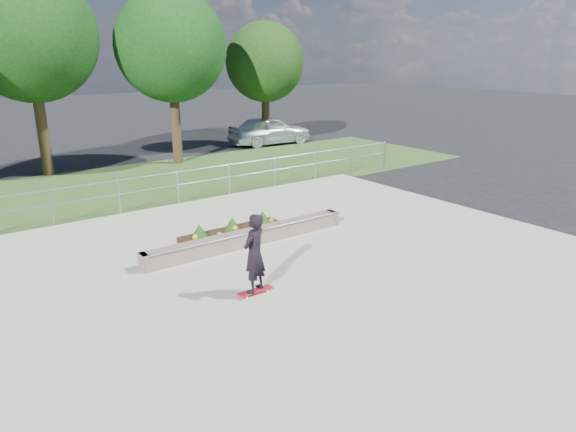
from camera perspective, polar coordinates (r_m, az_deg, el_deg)
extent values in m
plane|color=black|center=(11.84, 3.56, -7.03)|extent=(120.00, 120.00, 0.00)
cube|color=#2F4E1F|center=(21.02, -16.05, 3.37)|extent=(30.00, 8.00, 0.02)
cube|color=#A4A191|center=(11.83, 3.56, -6.90)|extent=(15.00, 15.00, 0.06)
cylinder|color=gray|center=(16.57, -24.78, 0.79)|extent=(0.06, 0.06, 1.20)
cylinder|color=gray|center=(17.04, -18.25, 1.98)|extent=(0.06, 0.06, 1.20)
cylinder|color=#999DA2|center=(17.72, -12.14, 3.06)|extent=(0.06, 0.06, 1.20)
cylinder|color=#969A9E|center=(18.60, -6.54, 4.03)|extent=(0.06, 0.06, 1.20)
cylinder|color=gray|center=(19.64, -1.48, 4.86)|extent=(0.06, 0.06, 1.20)
cylinder|color=gray|center=(20.83, 3.06, 5.58)|extent=(0.06, 0.06, 1.20)
cylinder|color=gray|center=(22.13, 7.09, 6.19)|extent=(0.06, 0.06, 1.20)
cylinder|color=gray|center=(23.53, 10.66, 6.70)|extent=(0.06, 0.06, 1.20)
cylinder|color=#999CA1|center=(17.60, -12.26, 4.80)|extent=(20.00, 0.04, 0.04)
cylinder|color=gray|center=(17.70, -12.16, 3.38)|extent=(20.00, 0.04, 0.04)
cylinder|color=#372716|center=(23.86, -25.55, 8.10)|extent=(0.44, 0.44, 3.38)
sphere|color=black|center=(23.65, -26.85, 17.51)|extent=(5.25, 5.25, 5.25)
cylinder|color=#312213|center=(24.58, -12.31, 9.36)|extent=(0.44, 0.44, 3.15)
sphere|color=black|center=(24.35, -12.89, 17.94)|extent=(4.90, 4.90, 4.90)
cylinder|color=#2F2012|center=(28.81, -2.49, 10.45)|extent=(0.44, 0.44, 2.70)
sphere|color=black|center=(28.59, -2.58, 16.73)|extent=(4.20, 4.20, 4.20)
cube|color=#69594D|center=(13.70, -4.30, -2.37)|extent=(6.00, 0.40, 0.40)
cylinder|color=gray|center=(13.48, -3.86, -1.81)|extent=(6.00, 0.06, 0.06)
cube|color=brown|center=(12.52, -15.62, -4.98)|extent=(0.15, 0.42, 0.40)
cube|color=brown|center=(15.35, 4.89, -0.17)|extent=(0.15, 0.42, 0.40)
cube|color=black|center=(14.02, -5.65, -2.27)|extent=(3.00, 1.20, 0.25)
sphere|color=yellow|center=(13.50, -10.27, -2.34)|extent=(0.14, 0.14, 0.14)
sphere|color=yellow|center=(13.59, -7.63, -2.07)|extent=(0.14, 0.14, 0.14)
sphere|color=yellow|center=(14.03, -5.89, -1.37)|extent=(0.14, 0.14, 0.14)
sphere|color=yellow|center=(14.17, -3.39, -1.12)|extent=(0.14, 0.14, 0.14)
sphere|color=gold|center=(14.64, -1.85, -0.47)|extent=(0.14, 0.14, 0.14)
cone|color=#184012|center=(13.68, -9.82, -1.60)|extent=(0.44, 0.44, 0.36)
cone|color=#183F12|center=(14.12, -6.21, -0.83)|extent=(0.44, 0.44, 0.36)
cone|color=#193F12|center=(14.62, -2.84, -0.09)|extent=(0.44, 0.44, 0.36)
cylinder|color=white|center=(10.83, -4.58, -9.03)|extent=(0.05, 0.03, 0.05)
cylinder|color=white|center=(10.96, -5.08, -8.69)|extent=(0.05, 0.03, 0.05)
cylinder|color=silver|center=(11.08, -2.27, -8.34)|extent=(0.05, 0.03, 0.05)
cylinder|color=silver|center=(11.21, -2.80, -8.01)|extent=(0.05, 0.03, 0.05)
cylinder|color=#959499|center=(10.88, -4.83, -8.74)|extent=(0.02, 0.18, 0.02)
cylinder|color=#97979C|center=(11.13, -2.54, -8.05)|extent=(0.02, 0.18, 0.02)
cube|color=#A51425|center=(11.00, -3.67, -8.30)|extent=(0.80, 0.21, 0.02)
imported|color=black|center=(10.65, -3.76, -4.14)|extent=(0.73, 0.62, 1.70)
imported|color=silver|center=(29.32, -2.03, 9.50)|extent=(4.84, 2.27, 1.60)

